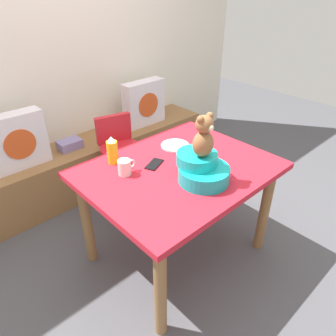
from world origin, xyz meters
TOP-DOWN VIEW (x-y plane):
  - ground_plane at (0.00, 0.00)m, footprint 8.00×8.00m
  - back_wall at (0.00, 1.49)m, footprint 4.40×0.10m
  - window_bench at (0.00, 1.22)m, footprint 2.60×0.44m
  - pillow_floral_left at (-0.58, 1.20)m, footprint 0.44×0.15m
  - pillow_floral_right at (0.68, 1.20)m, footprint 0.44×0.15m
  - book_stack at (-0.15, 1.22)m, footprint 0.20×0.14m
  - dining_table at (0.00, 0.00)m, footprint 1.17×0.93m
  - highchair at (0.09, 0.78)m, footprint 0.40×0.50m
  - infant_seat_teal at (0.00, -0.19)m, footprint 0.30×0.33m
  - teddy_bear at (0.00, -0.19)m, footprint 0.13×0.12m
  - ketchup_bottle at (-0.27, 0.33)m, footprint 0.07×0.07m
  - coffee_mug at (-0.29, 0.17)m, footprint 0.12×0.08m
  - dinner_plate_near at (0.18, 0.22)m, footprint 0.20×0.20m
  - cell_phone at (-0.09, 0.13)m, footprint 0.16×0.12m

SIDE VIEW (x-z plane):
  - ground_plane at x=0.00m, z-range 0.00..0.00m
  - window_bench at x=0.00m, z-range 0.00..0.46m
  - book_stack at x=-0.15m, z-range 0.46..0.54m
  - highchair at x=0.09m, z-range 0.13..0.92m
  - dining_table at x=0.00m, z-range 0.26..1.00m
  - pillow_floral_left at x=-0.58m, z-range 0.46..0.90m
  - pillow_floral_right at x=0.68m, z-range 0.46..0.90m
  - cell_phone at x=-0.09m, z-range 0.74..0.75m
  - dinner_plate_near at x=0.18m, z-range 0.74..0.75m
  - coffee_mug at x=-0.29m, z-range 0.74..0.84m
  - infant_seat_teal at x=0.00m, z-range 0.73..0.89m
  - ketchup_bottle at x=-0.27m, z-range 0.73..0.92m
  - teddy_bear at x=0.00m, z-range 0.89..1.14m
  - back_wall at x=0.00m, z-range 0.00..2.60m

